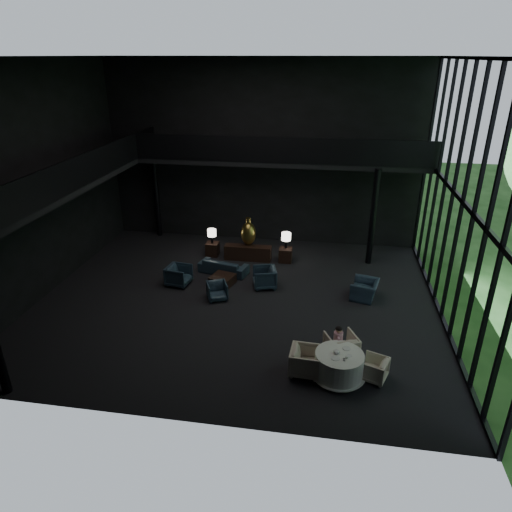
# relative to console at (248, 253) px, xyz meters

# --- Properties ---
(floor) EXTENTS (14.00, 12.00, 0.02)m
(floor) POSITION_rel_console_xyz_m (0.26, -3.51, -0.32)
(floor) COLOR black
(floor) RESTS_ON ground
(ceiling) EXTENTS (14.00, 12.00, 0.02)m
(ceiling) POSITION_rel_console_xyz_m (0.26, -3.51, 7.68)
(ceiling) COLOR black
(ceiling) RESTS_ON ground
(wall_back) EXTENTS (14.00, 0.04, 8.00)m
(wall_back) POSITION_rel_console_xyz_m (0.26, 2.49, 3.68)
(wall_back) COLOR black
(wall_back) RESTS_ON ground
(wall_front) EXTENTS (14.00, 0.04, 8.00)m
(wall_front) POSITION_rel_console_xyz_m (0.26, -9.51, 3.68)
(wall_front) COLOR black
(wall_front) RESTS_ON ground
(wall_left) EXTENTS (0.04, 12.00, 8.00)m
(wall_left) POSITION_rel_console_xyz_m (-6.74, -3.51, 3.68)
(wall_left) COLOR black
(wall_left) RESTS_ON ground
(curtain_wall) EXTENTS (0.20, 12.00, 8.00)m
(curtain_wall) POSITION_rel_console_xyz_m (7.21, -3.51, 3.68)
(curtain_wall) COLOR black
(curtain_wall) RESTS_ON ground
(mezzanine_left) EXTENTS (2.00, 12.00, 0.25)m
(mezzanine_left) POSITION_rel_console_xyz_m (-5.74, -3.51, 3.68)
(mezzanine_left) COLOR black
(mezzanine_left) RESTS_ON wall_left
(mezzanine_back) EXTENTS (12.00, 2.00, 0.25)m
(mezzanine_back) POSITION_rel_console_xyz_m (1.26, 1.49, 3.68)
(mezzanine_back) COLOR black
(mezzanine_back) RESTS_ON wall_back
(railing_left) EXTENTS (0.06, 12.00, 1.00)m
(railing_left) POSITION_rel_console_xyz_m (-4.74, -3.51, 4.28)
(railing_left) COLOR black
(railing_left) RESTS_ON mezzanine_left
(railing_back) EXTENTS (12.00, 0.06, 1.00)m
(railing_back) POSITION_rel_console_xyz_m (1.26, 0.49, 4.28)
(railing_back) COLOR black
(railing_back) RESTS_ON mezzanine_back
(column_nw) EXTENTS (0.24, 0.24, 4.00)m
(column_nw) POSITION_rel_console_xyz_m (-4.74, 2.19, 1.68)
(column_nw) COLOR black
(column_nw) RESTS_ON floor
(column_ne) EXTENTS (0.24, 0.24, 4.00)m
(column_ne) POSITION_rel_console_xyz_m (5.06, 0.49, 1.68)
(column_ne) COLOR black
(column_ne) RESTS_ON floor
(console) EXTENTS (1.98, 0.45, 0.63)m
(console) POSITION_rel_console_xyz_m (0.00, 0.00, 0.00)
(console) COLOR black
(console) RESTS_ON floor
(bronze_urn) EXTENTS (0.64, 0.64, 1.19)m
(bronze_urn) POSITION_rel_console_xyz_m (-0.00, 0.17, 0.83)
(bronze_urn) COLOR brown
(bronze_urn) RESTS_ON console
(side_table_left) EXTENTS (0.53, 0.53, 0.58)m
(side_table_left) POSITION_rel_console_xyz_m (-1.60, 0.21, -0.03)
(side_table_left) COLOR black
(side_table_left) RESTS_ON floor
(table_lamp_left) EXTENTS (0.38, 0.38, 0.63)m
(table_lamp_left) POSITION_rel_console_xyz_m (-1.60, 0.20, 0.72)
(table_lamp_left) COLOR black
(table_lamp_left) RESTS_ON side_table_left
(side_table_right) EXTENTS (0.54, 0.54, 0.59)m
(side_table_right) POSITION_rel_console_xyz_m (1.60, 0.08, -0.02)
(side_table_right) COLOR black
(side_table_right) RESTS_ON floor
(table_lamp_right) EXTENTS (0.40, 0.40, 0.67)m
(table_lamp_right) POSITION_rel_console_xyz_m (1.60, 0.16, 0.75)
(table_lamp_right) COLOR black
(table_lamp_right) RESTS_ON side_table_right
(sofa) EXTENTS (1.93, 0.96, 0.72)m
(sofa) POSITION_rel_console_xyz_m (-0.74, -1.41, 0.05)
(sofa) COLOR black
(sofa) RESTS_ON floor
(lounge_armchair_west) EXTENTS (0.97, 1.02, 0.93)m
(lounge_armchair_west) POSITION_rel_console_xyz_m (-2.18, -2.69, 0.15)
(lounge_armchair_west) COLOR #263E4B
(lounge_armchair_west) RESTS_ON floor
(lounge_armchair_east) EXTENTS (1.05, 1.09, 0.93)m
(lounge_armchair_east) POSITION_rel_console_xyz_m (1.05, -2.35, 0.15)
(lounge_armchair_east) COLOR #1E2F3D
(lounge_armchair_east) RESTS_ON floor
(lounge_armchair_south) EXTENTS (0.80, 0.78, 0.63)m
(lounge_armchair_south) POSITION_rel_console_xyz_m (-0.48, -3.56, 0.00)
(lounge_armchair_south) COLOR #273144
(lounge_armchair_south) RESTS_ON floor
(window_armchair) EXTENTS (0.84, 1.10, 0.86)m
(window_armchair) POSITION_rel_console_xyz_m (4.72, -2.64, 0.11)
(window_armchair) COLOR #233844
(window_armchair) RESTS_ON floor
(coffee_table) EXTENTS (1.00, 1.00, 0.36)m
(coffee_table) POSITION_rel_console_xyz_m (-0.56, -2.40, -0.14)
(coffee_table) COLOR black
(coffee_table) RESTS_ON floor
(dining_table) EXTENTS (1.48, 1.48, 0.75)m
(dining_table) POSITION_rel_console_xyz_m (3.78, -7.25, 0.01)
(dining_table) COLOR white
(dining_table) RESTS_ON floor
(dining_chair_north) EXTENTS (1.15, 1.12, 0.91)m
(dining_chair_north) POSITION_rel_console_xyz_m (3.85, -6.36, 0.14)
(dining_chair_north) COLOR #C8AD91
(dining_chair_north) RESTS_ON floor
(dining_chair_east) EXTENTS (0.74, 0.76, 0.62)m
(dining_chair_east) POSITION_rel_console_xyz_m (4.71, -7.16, -0.01)
(dining_chair_east) COLOR #B9AB90
(dining_chair_east) RESTS_ON floor
(dining_chair_west) EXTENTS (0.87, 0.93, 0.90)m
(dining_chair_west) POSITION_rel_console_xyz_m (2.88, -7.21, 0.14)
(dining_chair_west) COLOR beige
(dining_chair_west) RESTS_ON floor
(child) EXTENTS (0.27, 0.27, 0.57)m
(child) POSITION_rel_console_xyz_m (3.75, -6.33, 0.42)
(child) COLOR pink
(child) RESTS_ON dining_chair_north
(plate_a) EXTENTS (0.25, 0.25, 0.01)m
(plate_a) POSITION_rel_console_xyz_m (3.66, -7.46, 0.44)
(plate_a) COLOR white
(plate_a) RESTS_ON dining_table
(plate_b) EXTENTS (0.27, 0.27, 0.01)m
(plate_b) POSITION_rel_console_xyz_m (3.95, -6.97, 0.44)
(plate_b) COLOR white
(plate_b) RESTS_ON dining_table
(saucer) EXTENTS (0.17, 0.17, 0.01)m
(saucer) POSITION_rel_console_xyz_m (4.03, -7.29, 0.44)
(saucer) COLOR white
(saucer) RESTS_ON dining_table
(coffee_cup) EXTENTS (0.09, 0.09, 0.06)m
(coffee_cup) POSITION_rel_console_xyz_m (3.95, -7.41, 0.48)
(coffee_cup) COLOR white
(coffee_cup) RESTS_ON saucer
(cereal_bowl) EXTENTS (0.17, 0.17, 0.08)m
(cereal_bowl) POSITION_rel_console_xyz_m (3.68, -7.22, 0.48)
(cereal_bowl) COLOR white
(cereal_bowl) RESTS_ON dining_table
(cream_pot) EXTENTS (0.07, 0.07, 0.06)m
(cream_pot) POSITION_rel_console_xyz_m (3.88, -7.52, 0.47)
(cream_pot) COLOR #99999E
(cream_pot) RESTS_ON dining_table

